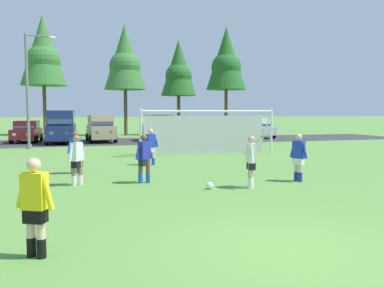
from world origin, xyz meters
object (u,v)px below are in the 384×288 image
at_px(player_winger_left, 299,158).
at_px(parked_car_slot_center_right, 159,128).
at_px(player_striker_near, 144,159).
at_px(parked_car_slot_left, 27,131).
at_px(soccer_goal, 205,132).
at_px(player_midfield_center, 151,147).
at_px(soccer_ball, 210,186).
at_px(player_defender_far, 75,152).
at_px(parked_car_slot_right, 175,130).
at_px(player_winger_right, 77,160).
at_px(parked_car_slot_center, 101,128).
at_px(referee, 35,208).
at_px(street_lamp, 30,90).
at_px(parked_car_slot_center_left, 62,126).
at_px(parked_car_slot_end, 259,128).
at_px(parked_car_slot_far_right, 197,130).
at_px(player_trailing_back, 251,162).

distance_m(player_winger_left, parked_car_slot_center_right, 20.66).
relative_size(player_striker_near, parked_car_slot_left, 0.38).
height_order(soccer_goal, player_midfield_center, soccer_goal).
distance_m(soccer_ball, soccer_goal, 10.38).
relative_size(player_defender_far, parked_car_slot_right, 0.39).
bearing_deg(player_winger_right, parked_car_slot_center, 84.28).
distance_m(soccer_goal, referee, 16.43).
bearing_deg(street_lamp, parked_car_slot_right, 22.94).
height_order(parked_car_slot_center_left, parked_car_slot_right, parked_car_slot_center_left).
bearing_deg(player_winger_left, player_midfield_center, 126.04).
height_order(soccer_ball, referee, referee).
bearing_deg(player_defender_far, parked_car_slot_right, 63.85).
height_order(player_winger_left, player_winger_right, same).
bearing_deg(parked_car_slot_end, player_winger_left, -112.81).
bearing_deg(street_lamp, player_winger_left, -57.41).
bearing_deg(parked_car_slot_right, player_defender_far, -116.15).
bearing_deg(street_lamp, soccer_goal, -33.34).
distance_m(parked_car_slot_left, parked_car_slot_far_right, 14.04).
xyz_separation_m(soccer_ball, player_defender_far, (-3.97, 4.46, 0.71)).
bearing_deg(soccer_ball, parked_car_slot_center, 95.33).
relative_size(player_striker_near, player_winger_left, 1.00).
distance_m(soccer_goal, parked_car_slot_right, 11.07).
xyz_separation_m(player_defender_far, parked_car_slot_far_right, (10.34, 17.33, 0.05)).
relative_size(player_striker_near, parked_car_slot_center_left, 0.34).
bearing_deg(parked_car_slot_right, soccer_ball, -101.05).
xyz_separation_m(player_defender_far, parked_car_slot_right, (8.04, 16.39, 0.05)).
height_order(soccer_ball, parked_car_slot_left, parked_car_slot_left).
bearing_deg(player_defender_far, player_midfield_center, 26.89).
height_order(player_striker_near, parked_car_slot_right, parked_car_slot_right).
relative_size(soccer_goal, street_lamp, 1.02).
bearing_deg(parked_car_slot_center, parked_car_slot_far_right, 3.45).
distance_m(referee, player_trailing_back, 7.46).
bearing_deg(soccer_ball, referee, -134.64).
distance_m(player_winger_right, player_trailing_back, 5.62).
bearing_deg(player_winger_right, parked_car_slot_end, 51.24).
bearing_deg(street_lamp, player_winger_right, -79.11).
distance_m(parked_car_slot_left, parked_car_slot_end, 20.34).
height_order(player_defender_far, parked_car_slot_right, parked_car_slot_right).
xyz_separation_m(parked_car_slot_left, street_lamp, (0.95, -6.10, 2.97)).
bearing_deg(parked_car_slot_end, street_lamp, -162.11).
bearing_deg(player_winger_left, parked_car_slot_right, 88.10).
bearing_deg(player_midfield_center, player_winger_left, -53.96).
height_order(player_midfield_center, player_trailing_back, same).
xyz_separation_m(soccer_goal, parked_car_slot_far_right, (3.26, 11.96, -0.42)).
bearing_deg(player_midfield_center, parked_car_slot_center_right, 77.03).
bearing_deg(parked_car_slot_center_right, street_lamp, -152.90).
height_order(player_midfield_center, parked_car_slot_center, parked_car_slot_center).
xyz_separation_m(player_winger_left, parked_car_slot_far_right, (2.97, 21.31, 0.05)).
relative_size(soccer_ball, soccer_goal, 0.03).
xyz_separation_m(player_midfield_center, parked_car_slot_left, (-6.96, 16.27, 0.05)).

